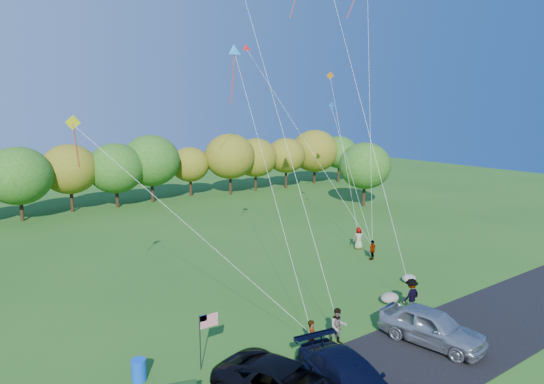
{
  "coord_description": "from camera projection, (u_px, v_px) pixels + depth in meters",
  "views": [
    {
      "loc": [
        -17.47,
        -16.82,
        11.5
      ],
      "look_at": [
        -0.91,
        6.0,
        6.53
      ],
      "focal_mm": 32.0,
      "sensor_mm": 36.0,
      "label": 1
    }
  ],
  "objects": [
    {
      "name": "flyer_c",
      "position": [
        411.0,
        295.0,
        27.46
      ],
      "size": [
        1.27,
        0.75,
        1.93
      ],
      "primitive_type": "imported",
      "rotation": [
        0.0,
        0.0,
        3.17
      ],
      "color": "#4C4C59",
      "rests_on": "ground"
    },
    {
      "name": "flyer_a",
      "position": [
        312.0,
        337.0,
        22.69
      ],
      "size": [
        0.74,
        0.71,
        1.7
      ],
      "primitive_type": "imported",
      "rotation": [
        0.0,
        0.0,
        0.7
      ],
      "color": "#4C4C59",
      "rests_on": "ground"
    },
    {
      "name": "flyer_b",
      "position": [
        338.0,
        326.0,
        23.64
      ],
      "size": [
        1.12,
        1.03,
        1.84
      ],
      "primitive_type": "imported",
      "rotation": [
        0.0,
        0.0,
        -0.48
      ],
      "color": "#4C4C59",
      "rests_on": "ground"
    },
    {
      "name": "flag_assembly",
      "position": [
        205.0,
        328.0,
        21.34
      ],
      "size": [
        0.94,
        0.61,
        2.54
      ],
      "color": "black",
      "rests_on": "ground"
    },
    {
      "name": "treeline",
      "position": [
        131.0,
        169.0,
        54.1
      ],
      "size": [
        75.93,
        27.1,
        8.23
      ],
      "color": "#382414",
      "rests_on": "ground"
    },
    {
      "name": "trash_barrel",
      "position": [
        139.0,
        370.0,
        20.57
      ],
      "size": [
        0.63,
        0.63,
        0.95
      ],
      "primitive_type": "cylinder",
      "color": "blue",
      "rests_on": "ground"
    },
    {
      "name": "ground",
      "position": [
        353.0,
        328.0,
        25.51
      ],
      "size": [
        140.0,
        140.0,
        0.0
      ],
      "primitive_type": "plane",
      "color": "#275819",
      "rests_on": "ground"
    },
    {
      "name": "asphalt_lane",
      "position": [
        415.0,
        359.0,
        22.32
      ],
      "size": [
        44.0,
        6.0,
        0.06
      ],
      "primitive_type": "cube",
      "color": "black",
      "rests_on": "ground"
    },
    {
      "name": "boulder_far",
      "position": [
        409.0,
        278.0,
        32.16
      ],
      "size": [
        1.01,
        0.84,
        0.53
      ],
      "primitive_type": "ellipsoid",
      "color": "slate",
      "rests_on": "ground"
    },
    {
      "name": "minivan_navy",
      "position": [
        351.0,
        381.0,
        18.98
      ],
      "size": [
        3.32,
        6.12,
        1.68
      ],
      "primitive_type": "imported",
      "rotation": [
        0.0,
        0.0,
        -0.17
      ],
      "color": "black",
      "rests_on": "asphalt_lane"
    },
    {
      "name": "boulder_near",
      "position": [
        390.0,
        298.0,
        28.77
      ],
      "size": [
        1.2,
        0.94,
        0.6
      ],
      "primitive_type": "ellipsoid",
      "color": "gray",
      "rests_on": "ground"
    },
    {
      "name": "flyer_e",
      "position": [
        359.0,
        238.0,
        39.56
      ],
      "size": [
        1.06,
        0.98,
        1.82
      ],
      "primitive_type": "imported",
      "rotation": [
        0.0,
        0.0,
        2.54
      ],
      "color": "#4C4C59",
      "rests_on": "ground"
    },
    {
      "name": "minivan_silver",
      "position": [
        432.0,
        326.0,
        23.6
      ],
      "size": [
        2.94,
        5.46,
        1.76
      ],
      "primitive_type": "imported",
      "rotation": [
        0.0,
        0.0,
        0.17
      ],
      "color": "#A3A8AE",
      "rests_on": "asphalt_lane"
    },
    {
      "name": "flyer_d",
      "position": [
        372.0,
        250.0,
        36.82
      ],
      "size": [
        0.97,
        0.6,
        1.53
      ],
      "primitive_type": "imported",
      "rotation": [
        0.0,
        0.0,
        3.41
      ],
      "color": "#4C4C59",
      "rests_on": "ground"
    }
  ]
}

